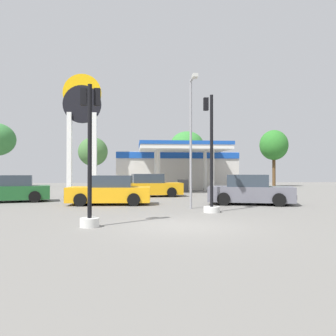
{
  "coord_description": "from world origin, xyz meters",
  "views": [
    {
      "loc": [
        -1.57,
        -11.65,
        1.82
      ],
      "look_at": [
        1.03,
        15.84,
        2.1
      ],
      "focal_mm": 37.35,
      "sensor_mm": 36.0,
      "label": 1
    }
  ],
  "objects_px": {
    "traffic_signal_0": "(211,175)",
    "tree_1": "(93,152)",
    "car_0": "(250,191)",
    "tree_2": "(187,145)",
    "car_2": "(110,191)",
    "station_pole_sign": "(82,119)",
    "corner_streetlamp": "(191,130)",
    "car_1": "(11,190)",
    "car_3": "(149,186)",
    "traffic_signal_1": "(90,168)",
    "tree_3": "(274,145)"
  },
  "relations": [
    {
      "from": "tree_1",
      "to": "car_1",
      "type": "bearing_deg",
      "value": -97.52
    },
    {
      "from": "car_2",
      "to": "car_3",
      "type": "xyz_separation_m",
      "value": [
        2.42,
        5.9,
        0.02
      ]
    },
    {
      "from": "car_3",
      "to": "traffic_signal_1",
      "type": "height_order",
      "value": "traffic_signal_1"
    },
    {
      "from": "tree_3",
      "to": "traffic_signal_0",
      "type": "bearing_deg",
      "value": -117.67
    },
    {
      "from": "tree_2",
      "to": "corner_streetlamp",
      "type": "relative_size",
      "value": 1.03
    },
    {
      "from": "tree_1",
      "to": "corner_streetlamp",
      "type": "xyz_separation_m",
      "value": [
        7.58,
        -24.16,
        -0.23
      ]
    },
    {
      "from": "car_3",
      "to": "corner_streetlamp",
      "type": "height_order",
      "value": "corner_streetlamp"
    },
    {
      "from": "tree_2",
      "to": "tree_3",
      "type": "bearing_deg",
      "value": -0.43
    },
    {
      "from": "tree_2",
      "to": "traffic_signal_1",
      "type": "bearing_deg",
      "value": -104.6
    },
    {
      "from": "station_pole_sign",
      "to": "car_1",
      "type": "xyz_separation_m",
      "value": [
        -2.64,
        -10.28,
        -5.85
      ]
    },
    {
      "from": "station_pole_sign",
      "to": "traffic_signal_1",
      "type": "bearing_deg",
      "value": -80.82
    },
    {
      "from": "traffic_signal_0",
      "to": "tree_3",
      "type": "bearing_deg",
      "value": 62.33
    },
    {
      "from": "traffic_signal_0",
      "to": "tree_1",
      "type": "bearing_deg",
      "value": 107.78
    },
    {
      "from": "station_pole_sign",
      "to": "tree_1",
      "type": "height_order",
      "value": "station_pole_sign"
    },
    {
      "from": "tree_1",
      "to": "station_pole_sign",
      "type": "bearing_deg",
      "value": -89.39
    },
    {
      "from": "car_0",
      "to": "traffic_signal_0",
      "type": "distance_m",
      "value": 4.67
    },
    {
      "from": "car_1",
      "to": "tree_1",
      "type": "height_order",
      "value": "tree_1"
    },
    {
      "from": "car_1",
      "to": "tree_3",
      "type": "height_order",
      "value": "tree_3"
    },
    {
      "from": "car_3",
      "to": "tree_2",
      "type": "distance_m",
      "value": 16.86
    },
    {
      "from": "station_pole_sign",
      "to": "tree_3",
      "type": "xyz_separation_m",
      "value": [
        21.47,
        8.83,
        -1.6
      ]
    },
    {
      "from": "car_0",
      "to": "tree_1",
      "type": "bearing_deg",
      "value": 116.8
    },
    {
      "from": "traffic_signal_0",
      "to": "tree_3",
      "type": "relative_size",
      "value": 0.77
    },
    {
      "from": "car_0",
      "to": "corner_streetlamp",
      "type": "relative_size",
      "value": 0.78
    },
    {
      "from": "car_2",
      "to": "corner_streetlamp",
      "type": "bearing_deg",
      "value": -32.74
    },
    {
      "from": "station_pole_sign",
      "to": "traffic_signal_0",
      "type": "xyz_separation_m",
      "value": [
        8.12,
        -16.62,
        -4.9
      ]
    },
    {
      "from": "tree_1",
      "to": "corner_streetlamp",
      "type": "distance_m",
      "value": 25.32
    },
    {
      "from": "station_pole_sign",
      "to": "tree_2",
      "type": "xyz_separation_m",
      "value": [
        10.87,
        8.91,
        -1.6
      ]
    },
    {
      "from": "car_2",
      "to": "car_3",
      "type": "distance_m",
      "value": 6.38
    },
    {
      "from": "car_0",
      "to": "car_1",
      "type": "height_order",
      "value": "car_0"
    },
    {
      "from": "station_pole_sign",
      "to": "car_2",
      "type": "distance_m",
      "value": 14.21
    },
    {
      "from": "traffic_signal_1",
      "to": "tree_3",
      "type": "distance_m",
      "value": 34.44
    },
    {
      "from": "tree_3",
      "to": "car_0",
      "type": "bearing_deg",
      "value": -115.3
    },
    {
      "from": "car_3",
      "to": "traffic_signal_0",
      "type": "distance_m",
      "value": 10.33
    },
    {
      "from": "car_2",
      "to": "tree_3",
      "type": "bearing_deg",
      "value": 49.7
    },
    {
      "from": "traffic_signal_1",
      "to": "corner_streetlamp",
      "type": "relative_size",
      "value": 0.74
    },
    {
      "from": "car_1",
      "to": "tree_2",
      "type": "xyz_separation_m",
      "value": [
        13.51,
        19.2,
        4.25
      ]
    },
    {
      "from": "car_0",
      "to": "tree_3",
      "type": "distance_m",
      "value": 24.66
    },
    {
      "from": "tree_1",
      "to": "car_0",
      "type": "bearing_deg",
      "value": -63.2
    },
    {
      "from": "station_pole_sign",
      "to": "traffic_signal_1",
      "type": "xyz_separation_m",
      "value": [
        3.27,
        -20.25,
        -4.65
      ]
    },
    {
      "from": "car_2",
      "to": "tree_1",
      "type": "relative_size",
      "value": 0.79
    },
    {
      "from": "tree_3",
      "to": "corner_streetlamp",
      "type": "xyz_separation_m",
      "value": [
        -13.98,
        -23.99,
        -1.11
      ]
    },
    {
      "from": "tree_3",
      "to": "station_pole_sign",
      "type": "bearing_deg",
      "value": -157.63
    },
    {
      "from": "car_1",
      "to": "tree_1",
      "type": "distance_m",
      "value": 19.74
    },
    {
      "from": "car_3",
      "to": "traffic_signal_0",
      "type": "bearing_deg",
      "value": -76.89
    },
    {
      "from": "car_3",
      "to": "traffic_signal_1",
      "type": "bearing_deg",
      "value": -100.45
    },
    {
      "from": "traffic_signal_0",
      "to": "tree_2",
      "type": "xyz_separation_m",
      "value": [
        2.75,
        25.53,
        3.29
      ]
    },
    {
      "from": "car_2",
      "to": "corner_streetlamp",
      "type": "distance_m",
      "value": 5.82
    },
    {
      "from": "car_2",
      "to": "tree_1",
      "type": "bearing_deg",
      "value": 99.15
    },
    {
      "from": "car_3",
      "to": "tree_1",
      "type": "distance_m",
      "value": 17.01
    },
    {
      "from": "car_1",
      "to": "tree_1",
      "type": "xyz_separation_m",
      "value": [
        2.55,
        19.29,
        3.37
      ]
    }
  ]
}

